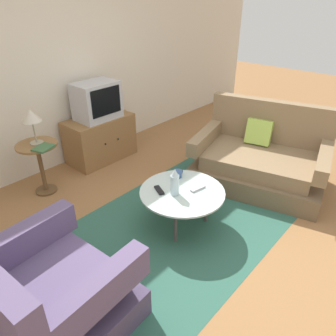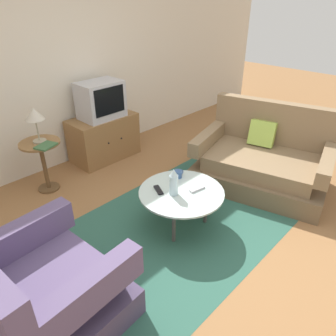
% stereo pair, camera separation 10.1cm
% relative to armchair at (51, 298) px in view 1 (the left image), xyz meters
% --- Properties ---
extents(ground_plane, '(16.00, 16.00, 0.00)m').
position_rel_armchair_xyz_m(ground_plane, '(1.48, -0.13, -0.30)').
color(ground_plane, olive).
extents(back_wall, '(9.00, 0.12, 2.70)m').
position_rel_armchair_xyz_m(back_wall, '(1.48, 2.24, 1.05)').
color(back_wall, beige).
rests_on(back_wall, ground).
extents(area_rug, '(2.68, 1.74, 0.00)m').
position_rel_armchair_xyz_m(area_rug, '(1.49, 0.06, -0.30)').
color(area_rug, '#2D5B4C').
rests_on(area_rug, ground).
extents(armchair, '(0.96, 0.99, 0.87)m').
position_rel_armchair_xyz_m(armchair, '(0.00, 0.00, 0.00)').
color(armchair, '#4B3E5C').
rests_on(armchair, ground).
extents(couch, '(1.34, 1.72, 0.95)m').
position_rel_armchair_xyz_m(couch, '(2.81, -0.11, -0.00)').
color(couch, brown).
rests_on(couch, ground).
extents(coffee_table, '(0.84, 0.84, 0.41)m').
position_rel_armchair_xyz_m(coffee_table, '(1.49, 0.06, 0.08)').
color(coffee_table, '#B2C6C1').
rests_on(coffee_table, ground).
extents(side_table, '(0.46, 0.46, 0.63)m').
position_rel_armchair_xyz_m(side_table, '(0.88, 1.69, 0.15)').
color(side_table, olive).
rests_on(side_table, ground).
extents(tv_stand, '(0.92, 0.52, 0.61)m').
position_rel_armchair_xyz_m(tv_stand, '(1.89, 1.89, 0.00)').
color(tv_stand, olive).
rests_on(tv_stand, ground).
extents(television, '(0.57, 0.40, 0.49)m').
position_rel_armchair_xyz_m(television, '(1.89, 1.87, 0.56)').
color(television, '#B7B7BC').
rests_on(television, tv_stand).
extents(table_lamp, '(0.21, 0.21, 0.40)m').
position_rel_armchair_xyz_m(table_lamp, '(0.89, 1.70, 0.64)').
color(table_lamp, '#9E937A').
rests_on(table_lamp, side_table).
extents(vase, '(0.08, 0.08, 0.28)m').
position_rel_armchair_xyz_m(vase, '(1.40, 0.09, 0.25)').
color(vase, silver).
rests_on(vase, coffee_table).
extents(mug, '(0.13, 0.09, 0.08)m').
position_rel_armchair_xyz_m(mug, '(1.66, 0.27, 0.15)').
color(mug, '#335184').
rests_on(mug, coffee_table).
extents(tv_remote_dark, '(0.11, 0.16, 0.02)m').
position_rel_armchair_xyz_m(tv_remote_dark, '(1.34, 0.23, 0.12)').
color(tv_remote_dark, black).
rests_on(tv_remote_dark, coffee_table).
extents(tv_remote_silver, '(0.17, 0.08, 0.02)m').
position_rel_armchair_xyz_m(tv_remote_silver, '(1.61, -0.03, 0.12)').
color(tv_remote_silver, '#B2B2B7').
rests_on(tv_remote_silver, coffee_table).
extents(book, '(0.26, 0.23, 0.02)m').
position_rel_armchair_xyz_m(book, '(0.88, 1.52, 0.34)').
color(book, '#3D663D').
rests_on(book, side_table).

